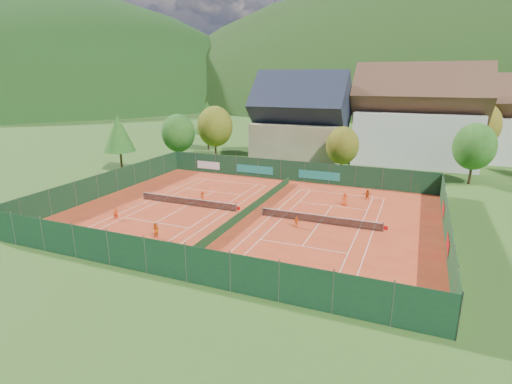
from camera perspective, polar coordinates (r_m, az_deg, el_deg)
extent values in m
plane|color=#2E561A|center=(44.81, -0.98, -3.14)|extent=(600.00, 600.00, 0.00)
cube|color=#B8381B|center=(44.81, -0.98, -3.11)|extent=(40.00, 32.00, 0.01)
cube|color=white|center=(58.35, -3.56, 1.45)|extent=(10.97, 0.06, 0.00)
cube|color=white|center=(39.49, -18.88, -6.73)|extent=(10.97, 0.06, 0.00)
cube|color=white|center=(51.42, -14.91, -1.11)|extent=(0.06, 23.77, 0.00)
cube|color=white|center=(45.81, -3.87, -2.70)|extent=(0.06, 23.77, 0.00)
cube|color=white|center=(50.62, -13.67, -1.29)|extent=(0.06, 23.77, 0.00)
cube|color=white|center=(46.40, -5.39, -2.48)|extent=(0.06, 23.77, 0.00)
cube|color=white|center=(53.65, -6.12, 0.07)|extent=(8.23, 0.06, 0.00)
cube|color=white|center=(43.42, -14.17, -4.25)|extent=(8.23, 0.06, 0.00)
cube|color=white|center=(48.38, -9.71, -1.87)|extent=(0.06, 12.80, 0.00)
cube|color=white|center=(53.53, 12.04, -0.24)|extent=(10.97, 0.06, 0.00)
cube|color=white|center=(31.95, 3.84, -11.41)|extent=(10.97, 0.06, 0.00)
cube|color=white|center=(43.92, 2.04, -3.51)|extent=(0.06, 23.77, 0.00)
cube|color=white|center=(41.65, 16.39, -5.30)|extent=(0.06, 23.77, 0.00)
cube|color=white|center=(43.49, 3.74, -3.74)|extent=(0.06, 23.77, 0.00)
cube|color=white|center=(41.79, 14.52, -5.09)|extent=(0.06, 23.77, 0.00)
cube|color=white|center=(48.37, 10.82, -1.93)|extent=(8.23, 0.06, 0.00)
cube|color=white|center=(36.69, 6.62, -7.69)|extent=(8.23, 0.06, 0.00)
cube|color=white|center=(42.45, 9.02, -4.42)|extent=(0.06, 12.80, 0.00)
cylinder|color=#59595B|center=(51.82, -15.76, -0.46)|extent=(0.10, 0.10, 1.02)
cylinder|color=#59595B|center=(45.27, -2.84, -2.25)|extent=(0.10, 0.10, 1.02)
cube|color=black|center=(48.25, -9.74, -1.36)|extent=(12.80, 0.02, 0.86)
cube|color=white|center=(48.12, -9.76, -0.87)|extent=(12.80, 0.04, 0.06)
cube|color=red|center=(45.19, -2.55, -2.36)|extent=(0.40, 0.04, 0.40)
cylinder|color=#59595B|center=(44.06, 0.93, -2.75)|extent=(0.10, 0.10, 1.02)
cylinder|color=#59595B|center=(41.42, 17.70, -4.80)|extent=(0.10, 0.10, 1.02)
cube|color=black|center=(42.30, 9.04, -3.85)|extent=(12.80, 0.02, 0.86)
cube|color=white|center=(42.15, 9.07, -3.30)|extent=(12.80, 0.04, 0.06)
cube|color=red|center=(41.42, 18.04, -4.92)|extent=(0.40, 0.04, 0.40)
cube|color=#153A1B|center=(44.65, -0.98, -2.51)|extent=(0.03, 28.80, 1.00)
cube|color=#143820|center=(58.85, 5.21, 3.03)|extent=(40.00, 0.04, 3.00)
cube|color=teal|center=(60.86, -0.22, 3.24)|extent=(6.00, 0.03, 1.20)
cube|color=teal|center=(57.85, 8.97, 2.36)|extent=(6.00, 0.03, 1.20)
cube|color=silver|center=(64.29, -6.83, 3.83)|extent=(4.00, 0.03, 1.20)
cube|color=#13361F|center=(31.30, -12.85, -9.37)|extent=(40.00, 0.04, 3.00)
cube|color=#13361C|center=(55.13, -20.44, 1.17)|extent=(0.04, 32.00, 3.00)
cube|color=#153C1D|center=(41.14, 25.60, -4.34)|extent=(0.04, 32.00, 3.00)
cube|color=#B21414|center=(37.49, 25.70, -6.77)|extent=(0.03, 3.00, 1.20)
cube|color=#B21414|center=(46.92, 25.19, -2.26)|extent=(0.03, 3.00, 1.20)
cube|color=tan|center=(72.50, 6.31, 7.09)|extent=(15.00, 12.00, 7.00)
cube|color=#1E2333|center=(71.77, 6.47, 12.22)|extent=(16.20, 12.00, 12.00)
cube|color=silver|center=(75.52, 21.75, 7.17)|extent=(20.00, 11.00, 9.00)
cube|color=brown|center=(74.88, 22.33, 12.65)|extent=(21.60, 11.00, 11.00)
cube|color=silver|center=(84.54, 31.39, 6.47)|extent=(16.00, 10.00, 8.00)
cube|color=brown|center=(83.96, 32.04, 10.82)|extent=(17.28, 10.00, 10.00)
cylinder|color=#4B331A|center=(71.74, -10.87, 5.09)|extent=(0.36, 0.36, 2.80)
ellipsoid|color=#225919|center=(71.10, -11.04, 8.26)|extent=(5.72, 5.72, 6.58)
cylinder|color=#453018|center=(74.76, -5.78, 5.88)|extent=(0.36, 0.36, 3.15)
ellipsoid|color=olive|center=(74.09, -5.87, 9.30)|extent=(6.44, 6.44, 7.40)
cylinder|color=#442818|center=(84.49, -6.84, 7.15)|extent=(0.36, 0.36, 3.50)
cone|color=#1E5016|center=(83.87, -6.95, 10.52)|extent=(5.60, 5.60, 6.50)
cylinder|color=#492B1A|center=(63.24, 12.05, 3.40)|extent=(0.36, 0.36, 2.45)
ellipsoid|color=olive|center=(62.58, 12.23, 6.53)|extent=(5.01, 5.01, 5.76)
cylinder|color=#402A16|center=(64.61, 28.27, 2.24)|extent=(0.36, 0.36, 2.80)
ellipsoid|color=#265E1B|center=(63.91, 28.74, 5.72)|extent=(5.72, 5.72, 6.58)
cylinder|color=#4B2D1A|center=(69.04, -18.69, 4.25)|extent=(0.36, 0.36, 3.15)
cone|color=#225C1A|center=(68.32, -19.03, 7.95)|extent=(5.04, 5.04, 5.85)
cylinder|color=#492B1A|center=(80.40, 28.75, 4.82)|extent=(0.36, 0.36, 3.50)
ellipsoid|color=olive|center=(79.75, 29.23, 8.33)|extent=(7.15, 7.15, 8.22)
ellipsoid|color=black|center=(343.66, 21.06, 5.47)|extent=(440.00, 440.00, 242.00)
ellipsoid|color=black|center=(313.32, -27.29, 5.06)|extent=(340.00, 340.00, 204.00)
cylinder|color=slate|center=(29.92, 9.27, -12.79)|extent=(0.02, 0.02, 0.80)
cylinder|color=slate|center=(29.86, 9.85, -12.88)|extent=(0.02, 0.02, 0.80)
cylinder|color=slate|center=(30.18, 9.41, -12.53)|extent=(0.02, 0.02, 0.80)
cylinder|color=slate|center=(30.12, 9.98, -12.61)|extent=(0.02, 0.02, 0.80)
cube|color=slate|center=(29.95, 9.64, -12.45)|extent=(0.34, 0.34, 0.30)
ellipsoid|color=#CCD833|center=(29.93, 9.64, -12.40)|extent=(0.28, 0.28, 0.16)
sphere|color=#CCD833|center=(42.09, -13.81, -4.85)|extent=(0.07, 0.07, 0.07)
sphere|color=#CCD833|center=(36.63, -1.28, -7.59)|extent=(0.07, 0.07, 0.07)
sphere|color=#CCD833|center=(47.02, -1.05, -2.13)|extent=(0.07, 0.07, 0.07)
sphere|color=#CCD833|center=(54.38, 1.80, 0.40)|extent=(0.07, 0.07, 0.07)
imported|color=#ED4A15|center=(45.33, -19.39, -2.84)|extent=(0.64, 0.54, 1.50)
imported|color=orange|center=(39.06, -14.13, -5.37)|extent=(0.77, 0.61, 1.55)
imported|color=#F34C15|center=(48.77, -7.63, -0.70)|extent=(1.08, 0.74, 1.53)
imported|color=#D95B13|center=(40.77, 5.80, -4.27)|extent=(0.71, 0.73, 1.23)
imported|color=#DF4813|center=(48.60, 12.56, -1.00)|extent=(0.82, 0.59, 1.55)
imported|color=#D75213|center=(51.55, 15.63, -0.36)|extent=(1.29, 0.74, 1.33)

